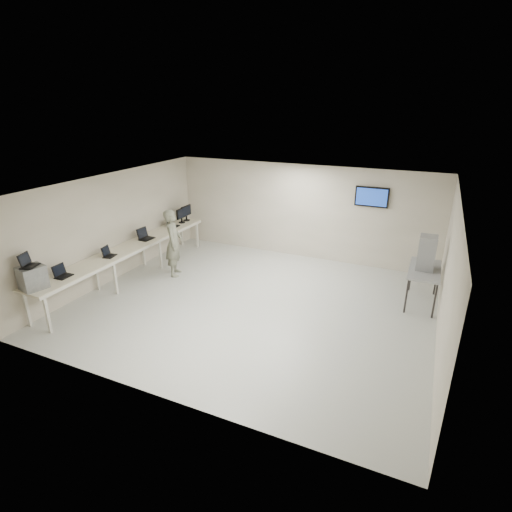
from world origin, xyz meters
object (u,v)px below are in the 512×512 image
at_px(equipment_box, 32,278).
at_px(side_table, 425,272).
at_px(workbench, 129,250).
at_px(soldier, 174,243).

relative_size(equipment_box, side_table, 0.33).
bearing_deg(side_table, workbench, -166.79).
bearing_deg(equipment_box, side_table, 44.73).
xyz_separation_m(equipment_box, soldier, (0.98, 3.47, -0.22)).
relative_size(soldier, side_table, 1.26).
bearing_deg(workbench, side_table, 13.21).
bearing_deg(soldier, side_table, -105.58).
xyz_separation_m(workbench, soldier, (0.92, 0.72, 0.09)).
height_order(workbench, equipment_box, equipment_box).
bearing_deg(workbench, soldier, 37.91).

